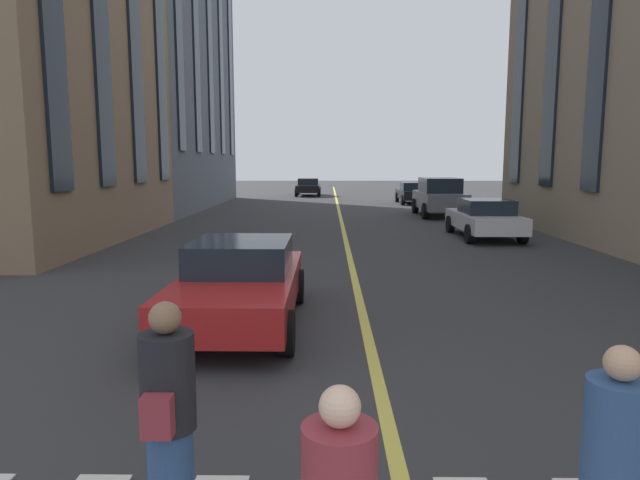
{
  "coord_description": "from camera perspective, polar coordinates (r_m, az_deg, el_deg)",
  "views": [
    {
      "loc": [
        0.02,
        0.62,
        2.65
      ],
      "look_at": [
        9.78,
        0.75,
        1.27
      ],
      "focal_mm": 31.09,
      "sensor_mm": 36.0,
      "label": 1
    }
  ],
  "objects": [
    {
      "name": "lane_centre_line",
      "position": [
        20.16,
        2.55,
        0.48
      ],
      "size": [
        80.0,
        0.16,
        0.01
      ],
      "color": "#D8C64C",
      "rests_on": "ground_plane"
    },
    {
      "name": "car_grey_parked_b",
      "position": [
        28.03,
        12.19,
        4.41
      ],
      "size": [
        4.7,
        2.14,
        1.88
      ],
      "color": "slate",
      "rests_on": "ground_plane"
    },
    {
      "name": "car_black_far",
      "position": [
        36.22,
        9.6,
        4.83
      ],
      "size": [
        4.4,
        1.95,
        1.37
      ],
      "color": "black",
      "rests_on": "ground_plane"
    },
    {
      "name": "car_white_near",
      "position": [
        20.3,
        16.59,
        2.19
      ],
      "size": [
        4.4,
        1.95,
        1.37
      ],
      "color": "silver",
      "rests_on": "ground_plane"
    },
    {
      "name": "car_black_mid",
      "position": [
        44.21,
        -1.22,
        5.5
      ],
      "size": [
        4.4,
        1.95,
        1.37
      ],
      "color": "black",
      "rests_on": "ground_plane"
    },
    {
      "name": "pedestrian_companion",
      "position": [
        3.97,
        27.97,
        -20.75
      ],
      "size": [
        0.38,
        0.38,
        1.61
      ],
      "color": "#2D4C7F",
      "rests_on": "ground_plane"
    },
    {
      "name": "pedestrian_near",
      "position": [
        4.19,
        -15.3,
        -17.56
      ],
      "size": [
        0.5,
        0.38,
        1.71
      ],
      "color": "#2D4C7F",
      "rests_on": "ground_plane"
    },
    {
      "name": "building_left_far",
      "position": [
        35.92,
        -18.48,
        21.67
      ],
      "size": [
        17.0,
        8.45,
        22.72
      ],
      "color": "#565B66",
      "rests_on": "ground_plane"
    },
    {
      "name": "car_red_parked_a",
      "position": [
        9.17,
        -8.22,
        -4.31
      ],
      "size": [
        4.4,
        1.95,
        1.37
      ],
      "color": "#B21E1E",
      "rests_on": "ground_plane"
    }
  ]
}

